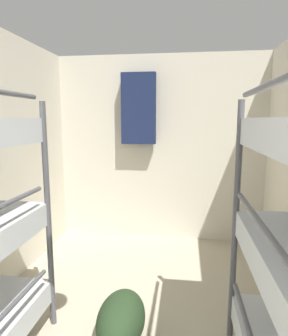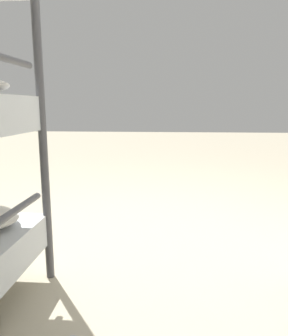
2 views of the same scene
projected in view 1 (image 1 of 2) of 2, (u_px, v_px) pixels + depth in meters
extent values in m
cube|color=beige|center=(160.00, 149.00, 4.04)|extent=(2.86, 0.06, 2.47)
cylinder|color=#4C4C51|center=(48.00, 219.00, 2.29)|extent=(0.04, 0.04, 1.76)
cylinder|color=#4C4C51|center=(235.00, 228.00, 2.10)|extent=(0.04, 0.04, 1.76)
cylinder|color=#4C4C51|center=(274.00, 243.00, 1.19)|extent=(0.03, 1.54, 0.03)
cylinder|color=#4C4C51|center=(286.00, 78.00, 1.09)|extent=(0.03, 1.54, 0.03)
ellipsoid|color=#23381E|center=(121.00, 319.00, 2.20)|extent=(0.35, 0.57, 0.35)
cube|color=#192347|center=(139.00, 109.00, 3.84)|extent=(0.44, 0.12, 0.90)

